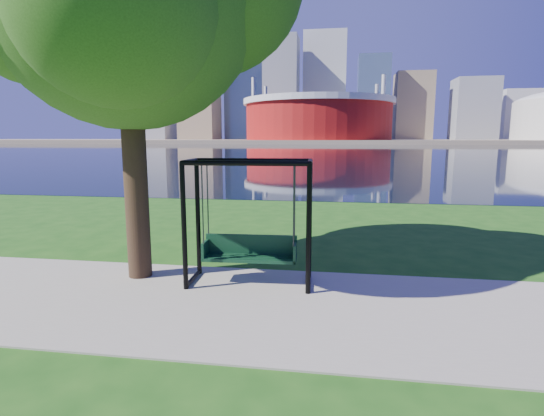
# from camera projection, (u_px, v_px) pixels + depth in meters

# --- Properties ---
(ground) EXTENTS (900.00, 900.00, 0.00)m
(ground) POSITION_uv_depth(u_px,v_px,m) (271.00, 296.00, 7.84)
(ground) COLOR #1E5114
(ground) RESTS_ON ground
(path) EXTENTS (120.00, 4.00, 0.03)m
(path) POSITION_uv_depth(u_px,v_px,m) (266.00, 306.00, 7.35)
(path) COLOR #9E937F
(path) RESTS_ON ground
(river) EXTENTS (900.00, 180.00, 0.02)m
(river) POSITION_uv_depth(u_px,v_px,m) (333.00, 150.00, 107.31)
(river) COLOR black
(river) RESTS_ON ground
(far_bank) EXTENTS (900.00, 228.00, 2.00)m
(far_bank) POSITION_uv_depth(u_px,v_px,m) (336.00, 141.00, 306.10)
(far_bank) COLOR #937F60
(far_bank) RESTS_ON ground
(stadium) EXTENTS (83.00, 83.00, 32.00)m
(stadium) POSITION_uv_depth(u_px,v_px,m) (318.00, 118.00, 236.20)
(stadium) COLOR maroon
(stadium) RESTS_ON far_bank
(skyline) EXTENTS (392.00, 66.00, 96.50)m
(skyline) POSITION_uv_depth(u_px,v_px,m) (332.00, 93.00, 314.12)
(skyline) COLOR gray
(skyline) RESTS_ON far_bank
(swing) EXTENTS (2.48, 1.17, 2.49)m
(swing) POSITION_uv_depth(u_px,v_px,m) (250.00, 225.00, 8.33)
(swing) COLOR black
(swing) RESTS_ON ground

